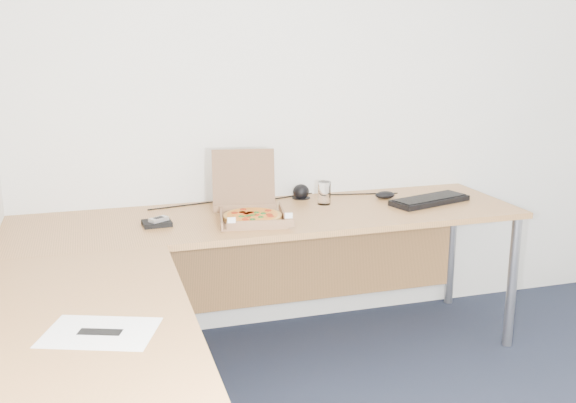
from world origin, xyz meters
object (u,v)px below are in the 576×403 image
object	(u,v)px
desk	(224,253)
keyboard	(429,200)
drinking_glass	(324,193)
wallet	(157,223)
pizza_box	(252,213)

from	to	relation	value
desk	keyboard	world-z (taller)	keyboard
desk	drinking_glass	world-z (taller)	drinking_glass
keyboard	wallet	distance (m)	1.41
desk	keyboard	size ratio (longest dim) A/B	5.70
pizza_box	drinking_glass	distance (m)	0.47
desk	drinking_glass	distance (m)	0.84
pizza_box	drinking_glass	xyz separation A→B (m)	(0.43, 0.19, 0.02)
pizza_box	drinking_glass	bearing A→B (deg)	33.42
drinking_glass	keyboard	bearing A→B (deg)	-14.41
pizza_box	wallet	distance (m)	0.44
desk	wallet	distance (m)	0.46
keyboard	drinking_glass	bearing A→B (deg)	149.31
pizza_box	drinking_glass	world-z (taller)	pizza_box
wallet	pizza_box	bearing A→B (deg)	-8.98
desk	drinking_glass	xyz separation A→B (m)	(0.64, 0.54, 0.09)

